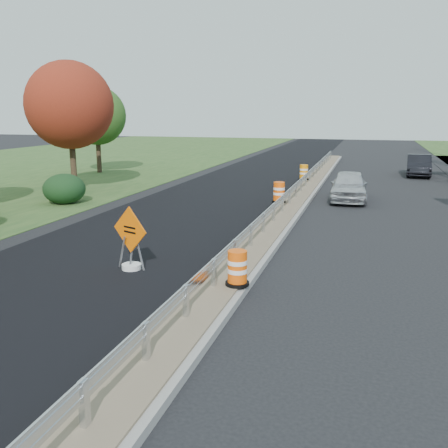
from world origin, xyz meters
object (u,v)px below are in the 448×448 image
(barrel_median_mid, at_px, (279,193))
(car_silver, at_px, (349,186))
(barrel_median_near, at_px, (237,269))
(caution_sign, at_px, (131,254))
(barrel_median_far, at_px, (304,172))
(car_dark_mid, at_px, (419,165))

(barrel_median_mid, height_order, car_silver, car_silver)
(barrel_median_near, distance_m, barrel_median_mid, 12.03)
(barrel_median_near, height_order, car_silver, car_silver)
(caution_sign, xyz_separation_m, barrel_median_mid, (2.39, 10.94, 0.22))
(barrel_median_near, xyz_separation_m, barrel_median_mid, (-1.10, 11.98, 0.04))
(caution_sign, height_order, barrel_median_near, caution_sign)
(barrel_median_near, height_order, barrel_median_far, barrel_median_far)
(caution_sign, xyz_separation_m, car_silver, (5.54, 13.76, 0.29))
(barrel_median_far, distance_m, car_silver, 6.53)
(caution_sign, bearing_deg, barrel_median_near, 5.54)
(barrel_median_near, xyz_separation_m, barrel_median_far, (-1.03, 20.56, 0.03))
(barrel_median_near, bearing_deg, car_silver, 82.10)
(barrel_median_mid, bearing_deg, car_dark_mid, 62.92)
(barrel_median_far, bearing_deg, caution_sign, -97.16)
(caution_sign, height_order, barrel_median_mid, caution_sign)
(barrel_median_mid, bearing_deg, car_silver, 41.87)
(barrel_median_near, xyz_separation_m, car_dark_mid, (6.39, 26.61, 0.09))
(car_silver, distance_m, car_dark_mid, 12.58)
(barrel_median_mid, xyz_separation_m, car_dark_mid, (7.49, 14.64, 0.05))
(barrel_median_far, bearing_deg, car_silver, -61.78)
(car_silver, bearing_deg, car_dark_mid, 67.95)
(barrel_median_near, bearing_deg, barrel_median_mid, 95.25)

